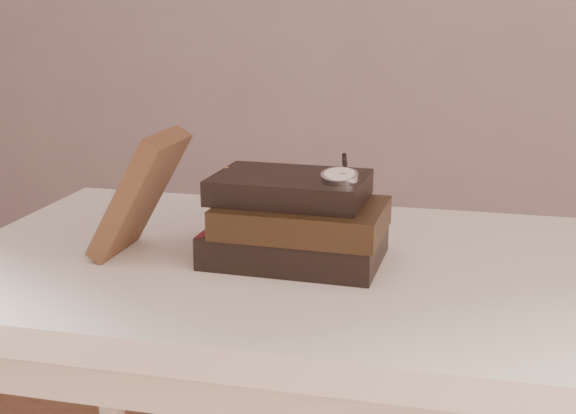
# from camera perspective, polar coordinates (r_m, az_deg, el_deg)

# --- Properties ---
(table) EXTENTS (1.00, 0.60, 0.75)m
(table) POSITION_cam_1_polar(r_m,az_deg,el_deg) (1.09, 1.45, -8.44)
(table) COLOR silver
(table) RESTS_ON ground
(book_stack) EXTENTS (0.25, 0.17, 0.12)m
(book_stack) POSITION_cam_1_polar(r_m,az_deg,el_deg) (1.03, 0.61, -1.11)
(book_stack) COLOR black
(book_stack) RESTS_ON table
(journal) EXTENTS (0.12, 0.12, 0.18)m
(journal) POSITION_cam_1_polar(r_m,az_deg,el_deg) (1.06, -11.12, 0.99)
(journal) COLOR #3D2517
(journal) RESTS_ON table
(pocket_watch) EXTENTS (0.05, 0.15, 0.02)m
(pocket_watch) POSITION_cam_1_polar(r_m,az_deg,el_deg) (0.99, 3.94, 2.41)
(pocket_watch) COLOR silver
(pocket_watch) RESTS_ON book_stack
(eyeglasses) EXTENTS (0.10, 0.12, 0.05)m
(eyeglasses) POSITION_cam_1_polar(r_m,az_deg,el_deg) (1.12, -2.48, 0.92)
(eyeglasses) COLOR silver
(eyeglasses) RESTS_ON book_stack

